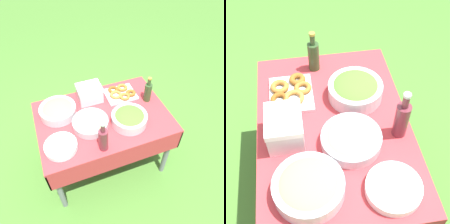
# 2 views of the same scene
# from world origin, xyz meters

# --- Properties ---
(ground_plane) EXTENTS (14.00, 14.00, 0.00)m
(ground_plane) POSITION_xyz_m (0.00, 0.00, 0.00)
(ground_plane) COLOR #477A2D
(picnic_table) EXTENTS (1.20, 0.83, 0.73)m
(picnic_table) POSITION_xyz_m (0.00, 0.00, 0.62)
(picnic_table) COLOR #B73338
(picnic_table) RESTS_ON ground_plane
(salad_bowl) EXTENTS (0.31, 0.31, 0.12)m
(salad_bowl) POSITION_xyz_m (-0.19, 0.16, 0.79)
(salad_bowl) COLOR silver
(salad_bowl) RESTS_ON picnic_table
(pasta_bowl) EXTENTS (0.31, 0.31, 0.09)m
(pasta_bowl) POSITION_xyz_m (0.14, 0.07, 0.77)
(pasta_bowl) COLOR #B2B7BC
(pasta_bowl) RESTS_ON picnic_table
(donut_platter) EXTENTS (0.30, 0.28, 0.05)m
(donut_platter) POSITION_xyz_m (-0.27, -0.21, 0.75)
(donut_platter) COLOR silver
(donut_platter) RESTS_ON picnic_table
(plate_stack) EXTENTS (0.26, 0.26, 0.05)m
(plate_stack) POSITION_xyz_m (0.43, 0.21, 0.75)
(plate_stack) COLOR white
(plate_stack) RESTS_ON picnic_table
(olive_oil_bottle) EXTENTS (0.07, 0.07, 0.27)m
(olive_oil_bottle) POSITION_xyz_m (-0.48, -0.05, 0.83)
(olive_oil_bottle) COLOR #2D4723
(olive_oil_bottle) RESTS_ON picnic_table
(wine_bottle) EXTENTS (0.07, 0.07, 0.30)m
(wine_bottle) POSITION_xyz_m (0.11, 0.33, 0.84)
(wine_bottle) COLOR maroon
(wine_bottle) RESTS_ON picnic_table
(bread_bowl) EXTENTS (0.33, 0.33, 0.11)m
(bread_bowl) POSITION_xyz_m (0.37, -0.17, 0.78)
(bread_bowl) COLOR silver
(bread_bowl) RESTS_ON picnic_table
(cooler_box) EXTENTS (0.23, 0.18, 0.17)m
(cooler_box) POSITION_xyz_m (0.04, -0.26, 0.81)
(cooler_box) COLOR silver
(cooler_box) RESTS_ON picnic_table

